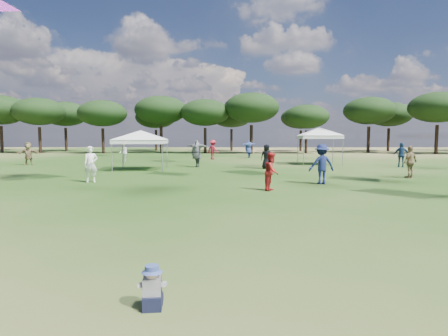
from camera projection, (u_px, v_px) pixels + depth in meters
The scene contains 5 objects.
tree_line at pixel (244, 112), 49.88m from camera, with size 108.78×17.63×7.77m.
tent_left at pixel (141, 132), 23.97m from camera, with size 6.44×6.44×2.83m.
tent_right at pixel (319, 129), 28.43m from camera, with size 6.03×6.03×3.12m.
toddler at pixel (152, 289), 4.69m from camera, with size 0.39×0.42×0.56m.
festival_crowd at pixel (187, 155), 26.17m from camera, with size 30.16×23.72×1.88m.
Camera 1 is at (0.40, -2.96, 2.16)m, focal length 30.00 mm.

